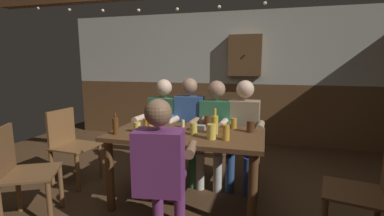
% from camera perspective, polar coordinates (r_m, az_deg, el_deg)
% --- Properties ---
extents(ground_plane, '(7.16, 7.16, 0.00)m').
position_cam_1_polar(ground_plane, '(2.83, -2.19, -20.86)').
color(ground_plane, '#4C331E').
extents(back_wall_upper, '(5.96, 0.12, 1.25)m').
position_cam_1_polar(back_wall_upper, '(4.97, 6.92, 12.38)').
color(back_wall_upper, beige).
extents(back_wall_wainscot, '(5.96, 0.12, 1.06)m').
position_cam_1_polar(back_wall_wainscot, '(5.04, 6.66, -0.85)').
color(back_wall_wainscot, brown).
rests_on(back_wall_wainscot, ground_plane).
extents(dining_table, '(1.50, 0.82, 0.75)m').
position_cam_1_polar(dining_table, '(2.72, -1.19, -7.60)').
color(dining_table, brown).
rests_on(dining_table, ground_plane).
extents(person_0, '(0.53, 0.51, 1.23)m').
position_cam_1_polar(person_0, '(3.46, -6.33, -3.21)').
color(person_0, '#33724C').
rests_on(person_0, ground_plane).
extents(person_1, '(0.52, 0.54, 1.24)m').
position_cam_1_polar(person_1, '(3.34, -0.74, -3.63)').
color(person_1, '#2D4C84').
rests_on(person_1, ground_plane).
extents(person_2, '(0.52, 0.54, 1.22)m').
position_cam_1_polar(person_2, '(3.27, 4.81, -3.98)').
color(person_2, '#33724C').
rests_on(person_2, ground_plane).
extents(person_3, '(0.50, 0.54, 1.23)m').
position_cam_1_polar(person_3, '(3.22, 10.73, -4.24)').
color(person_3, '#997F60').
rests_on(person_3, ground_plane).
extents(person_4, '(0.54, 0.57, 1.17)m').
position_cam_1_polar(person_4, '(2.15, -6.46, -11.83)').
color(person_4, '#6B2D66').
rests_on(person_4, ground_plane).
extents(chair_empty_near_right, '(0.59, 0.59, 0.88)m').
position_cam_1_polar(chair_empty_near_right, '(2.90, -32.45, -11.18)').
color(chair_empty_near_right, brown).
rests_on(chair_empty_near_right, ground_plane).
extents(chair_empty_near_left, '(0.48, 0.48, 0.88)m').
position_cam_1_polar(chair_empty_near_left, '(3.57, -24.30, -6.84)').
color(chair_empty_near_left, brown).
rests_on(chair_empty_near_left, ground_plane).
extents(chair_empty_far_end, '(0.52, 0.52, 0.88)m').
position_cam_1_polar(chair_empty_far_end, '(2.49, 33.00, -14.57)').
color(chair_empty_far_end, brown).
rests_on(chair_empty_far_end, ground_plane).
extents(table_candle, '(0.04, 0.04, 0.08)m').
position_cam_1_polar(table_candle, '(2.89, -1.93, -3.31)').
color(table_candle, '#F9E08C').
rests_on(table_candle, dining_table).
extents(condiment_caddy, '(0.14, 0.10, 0.05)m').
position_cam_1_polar(condiment_caddy, '(2.77, 1.28, -4.19)').
color(condiment_caddy, '#B2B7BC').
rests_on(condiment_caddy, dining_table).
extents(plate_0, '(0.21, 0.21, 0.01)m').
position_cam_1_polar(plate_0, '(2.57, -6.09, -5.69)').
color(plate_0, white).
rests_on(plate_0, dining_table).
extents(bottle_0, '(0.06, 0.06, 0.21)m').
position_cam_1_polar(bottle_0, '(2.70, -15.81, -3.60)').
color(bottle_0, '#593314').
rests_on(bottle_0, dining_table).
extents(bottle_1, '(0.07, 0.07, 0.25)m').
position_cam_1_polar(bottle_1, '(2.62, 4.81, -3.37)').
color(bottle_1, gold).
rests_on(bottle_1, dining_table).
extents(pint_glass_0, '(0.06, 0.06, 0.11)m').
position_cam_1_polar(pint_glass_0, '(2.86, 8.78, -3.23)').
color(pint_glass_0, gold).
rests_on(pint_glass_0, dining_table).
extents(pint_glass_1, '(0.08, 0.08, 0.11)m').
position_cam_1_polar(pint_glass_1, '(2.87, -9.43, -3.23)').
color(pint_glass_1, gold).
rests_on(pint_glass_1, dining_table).
extents(pint_glass_2, '(0.07, 0.07, 0.14)m').
position_cam_1_polar(pint_glass_2, '(2.42, 7.14, -5.16)').
color(pint_glass_2, gold).
rests_on(pint_glass_2, dining_table).
extents(pint_glass_3, '(0.07, 0.07, 0.10)m').
position_cam_1_polar(pint_glass_3, '(2.74, -11.45, -3.97)').
color(pint_glass_3, '#E5C64C').
rests_on(pint_glass_3, dining_table).
extents(pint_glass_4, '(0.07, 0.07, 0.12)m').
position_cam_1_polar(pint_glass_4, '(2.58, 0.36, -4.41)').
color(pint_glass_4, '#E5C64C').
rests_on(pint_glass_4, dining_table).
extents(pint_glass_5, '(0.08, 0.08, 0.14)m').
position_cam_1_polar(pint_glass_5, '(2.45, 4.16, -4.99)').
color(pint_glass_5, '#E5C64C').
rests_on(pint_glass_5, dining_table).
extents(pint_glass_6, '(0.06, 0.06, 0.12)m').
position_cam_1_polar(pint_glass_6, '(2.71, -8.74, -3.86)').
color(pint_glass_6, gold).
rests_on(pint_glass_6, dining_table).
extents(pint_glass_7, '(0.08, 0.08, 0.11)m').
position_cam_1_polar(pint_glass_7, '(2.75, 12.23, -3.82)').
color(pint_glass_7, '#4C2D19').
rests_on(pint_glass_7, dining_table).
extents(pint_glass_8, '(0.07, 0.07, 0.11)m').
position_cam_1_polar(pint_glass_8, '(2.95, 3.29, -2.69)').
color(pint_glass_8, '#4C2D19').
rests_on(pint_glass_8, dining_table).
extents(wall_dart_cabinet, '(0.56, 0.15, 0.70)m').
position_cam_1_polar(wall_dart_cabinet, '(4.80, 11.08, 10.82)').
color(wall_dart_cabinet, brown).
extents(string_lights, '(4.21, 0.04, 0.14)m').
position_cam_1_polar(string_lights, '(3.10, 1.24, 21.06)').
color(string_lights, '#F9EAB2').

